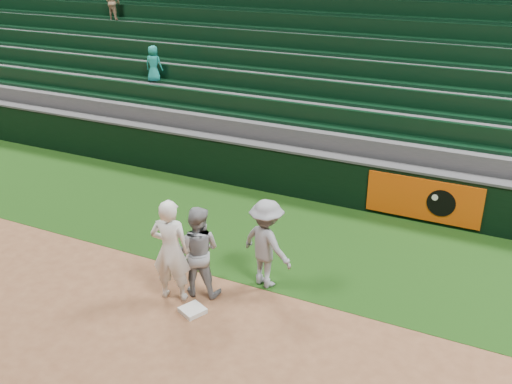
# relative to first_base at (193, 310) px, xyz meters

# --- Properties ---
(ground) EXTENTS (70.00, 70.00, 0.00)m
(ground) POSITION_rel_first_base_xyz_m (-0.06, 0.29, -0.04)
(ground) COLOR brown
(ground) RESTS_ON ground
(foul_grass) EXTENTS (36.00, 4.20, 0.01)m
(foul_grass) POSITION_rel_first_base_xyz_m (-0.06, 3.29, -0.04)
(foul_grass) COLOR #13330C
(foul_grass) RESTS_ON ground
(first_base) EXTENTS (0.51, 0.51, 0.09)m
(first_base) POSITION_rel_first_base_xyz_m (0.00, 0.00, 0.00)
(first_base) COLOR white
(first_base) RESTS_ON ground
(first_baseman) EXTENTS (0.81, 0.63, 1.98)m
(first_baseman) POSITION_rel_first_base_xyz_m (-0.56, 0.25, 0.95)
(first_baseman) COLOR white
(first_baseman) RESTS_ON ground
(baserunner) EXTENTS (0.98, 0.84, 1.75)m
(baserunner) POSITION_rel_first_base_xyz_m (-0.22, 0.61, 0.83)
(baserunner) COLOR #909399
(baserunner) RESTS_ON ground
(base_coach) EXTENTS (1.28, 0.99, 1.75)m
(base_coach) POSITION_rel_first_base_xyz_m (0.79, 1.39, 0.84)
(base_coach) COLOR gray
(base_coach) RESTS_ON foul_grass
(field_wall) EXTENTS (36.00, 0.45, 1.25)m
(field_wall) POSITION_rel_first_base_xyz_m (-0.03, 5.49, 0.59)
(field_wall) COLOR black
(field_wall) RESTS_ON ground
(stadium_seating) EXTENTS (36.00, 5.95, 4.85)m
(stadium_seating) POSITION_rel_first_base_xyz_m (-0.06, 9.26, 1.66)
(stadium_seating) COLOR #3C3C3F
(stadium_seating) RESTS_ON ground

